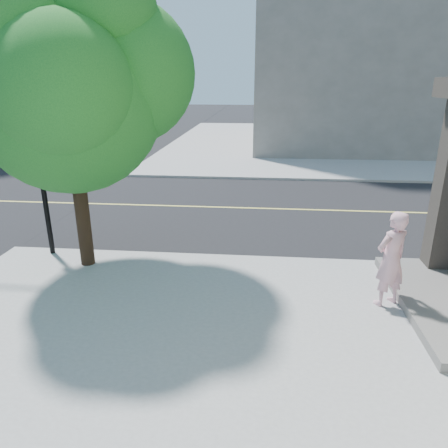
# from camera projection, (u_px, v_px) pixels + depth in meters

# --- Properties ---
(ground) EXTENTS (140.00, 140.00, 0.00)m
(ground) POSITION_uv_depth(u_px,v_px,m) (51.00, 252.00, 11.04)
(ground) COLOR black
(ground) RESTS_ON ground
(road_ew) EXTENTS (140.00, 9.00, 0.01)m
(road_ew) POSITION_uv_depth(u_px,v_px,m) (110.00, 204.00, 15.27)
(road_ew) COLOR black
(road_ew) RESTS_ON ground
(sidewalk_ne) EXTENTS (29.00, 25.00, 0.12)m
(sidewalk_ne) POSITION_uv_depth(u_px,v_px,m) (372.00, 142.00, 30.01)
(sidewalk_ne) COLOR #969696
(sidewalk_ne) RESTS_ON ground
(filler_ne) EXTENTS (18.00, 16.00, 14.00)m
(filler_ne) POSITION_uv_depth(u_px,v_px,m) (390.00, 37.00, 28.10)
(filler_ne) COLOR slate
(filler_ne) RESTS_ON sidewalk_ne
(man_on_phone) EXTENTS (0.84, 0.75, 1.94)m
(man_on_phone) POSITION_uv_depth(u_px,v_px,m) (391.00, 259.00, 7.96)
(man_on_phone) COLOR #DAA2B1
(man_on_phone) RESTS_ON sidewalk_se
(street_tree) EXTENTS (5.04, 4.58, 6.68)m
(street_tree) POSITION_uv_depth(u_px,v_px,m) (71.00, 77.00, 8.66)
(street_tree) COLOR black
(street_tree) RESTS_ON sidewalk_se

